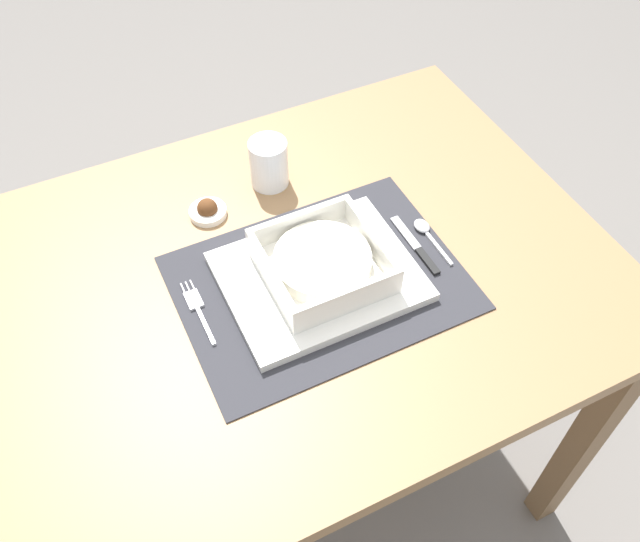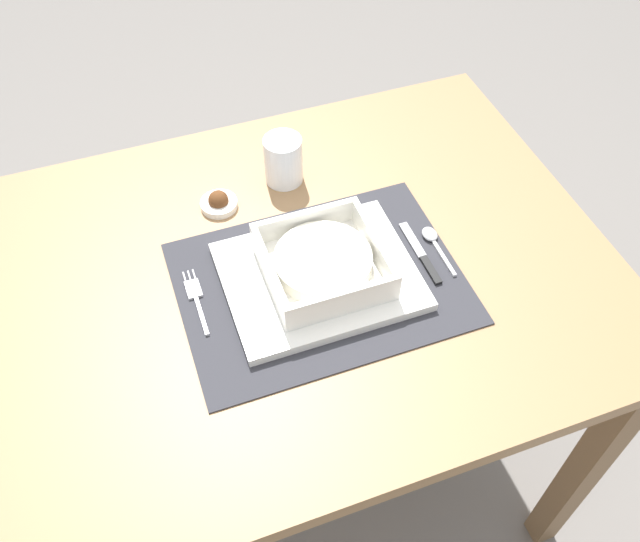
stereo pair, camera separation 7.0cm
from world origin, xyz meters
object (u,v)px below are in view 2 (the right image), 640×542
spoon (432,239)px  porridge_bowl (323,263)px  drinking_glass (283,162)px  condiment_saucer (219,202)px  dining_table (301,306)px  fork (196,297)px  butter_knife (423,256)px

spoon → porridge_bowl: bearing=-179.5°
spoon → drinking_glass: size_ratio=1.22×
porridge_bowl → condiment_saucer: 0.24m
dining_table → drinking_glass: 0.25m
fork → spoon: 0.39m
butter_knife → condiment_saucer: 0.36m
fork → butter_knife: butter_knife is taller
fork → drinking_glass: size_ratio=1.47×
fork → drinking_glass: drinking_glass is taller
fork → spoon: bearing=-3.1°
porridge_bowl → drinking_glass: size_ratio=2.03×
porridge_bowl → dining_table: bearing=127.9°
dining_table → porridge_bowl: size_ratio=5.58×
spoon → drinking_glass: (-0.18, 0.23, 0.03)m
fork → spoon: (0.39, -0.02, 0.00)m
drinking_glass → spoon: bearing=-51.4°
dining_table → spoon: size_ratio=9.27×
dining_table → butter_knife: bearing=-14.5°
dining_table → butter_knife: butter_knife is taller
dining_table → spoon: spoon is taller
dining_table → spoon: (0.22, -0.02, 0.11)m
dining_table → butter_knife: size_ratio=7.28×
drinking_glass → butter_knife: bearing=-59.4°
dining_table → drinking_glass: (0.04, 0.21, 0.14)m
dining_table → condiment_saucer: (-0.09, 0.18, 0.11)m
porridge_bowl → butter_knife: size_ratio=1.30×
spoon → butter_knife: 0.04m
porridge_bowl → spoon: 0.20m
porridge_bowl → spoon: bearing=3.8°
spoon → butter_knife: spoon is taller
spoon → dining_table: bearing=171.0°
condiment_saucer → drinking_glass: bearing=12.7°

